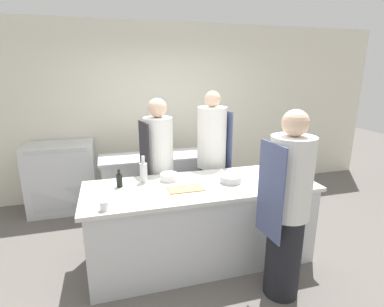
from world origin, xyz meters
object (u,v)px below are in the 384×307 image
(bottle_olive_oil, at_px, (278,175))
(bowl_ceramic_blue, at_px, (169,177))
(bowl_mixing_large, at_px, (231,179))
(stockpot, at_px, (162,148))
(cup, at_px, (104,206))
(chef_at_prep_near, at_px, (287,209))
(bottle_cooking_oil, at_px, (119,180))
(oven_range, at_px, (62,177))
(chef_at_pass_far, at_px, (159,168))
(chef_at_stove, at_px, (212,161))
(bowl_prep_small, at_px, (295,178))
(bottle_wine, at_px, (144,172))
(bottle_vinegar, at_px, (271,170))

(bottle_olive_oil, bearing_deg, bowl_ceramic_blue, 160.38)
(bowl_mixing_large, distance_m, stockpot, 1.38)
(cup, distance_m, stockpot, 1.78)
(chef_at_prep_near, height_order, bowl_ceramic_blue, chef_at_prep_near)
(bottle_cooking_oil, relative_size, cup, 2.30)
(stockpot, bearing_deg, cup, -116.50)
(oven_range, distance_m, chef_at_pass_far, 1.72)
(chef_at_stove, bearing_deg, oven_range, -129.12)
(bottle_cooking_oil, bearing_deg, chef_at_pass_far, 45.54)
(chef_at_pass_far, relative_size, bottle_olive_oil, 8.35)
(bottle_cooking_oil, xyz_separation_m, bowl_prep_small, (1.85, -0.36, -0.04))
(bottle_olive_oil, relative_size, bottle_wine, 0.71)
(bottle_vinegar, xyz_separation_m, bowl_ceramic_blue, (-1.08, 0.30, -0.08))
(bowl_ceramic_blue, relative_size, cup, 2.35)
(bowl_prep_small, bearing_deg, bottle_wine, 164.72)
(chef_at_stove, bearing_deg, bowl_ceramic_blue, -65.34)
(bottle_vinegar, relative_size, bowl_ceramic_blue, 1.52)
(bottle_vinegar, height_order, bowl_ceramic_blue, bottle_vinegar)
(bottle_wine, bearing_deg, bottle_cooking_oil, -164.56)
(chef_at_stove, height_order, stockpot, chef_at_stove)
(bottle_vinegar, height_order, bottle_cooking_oil, bottle_vinegar)
(bowl_prep_small, bearing_deg, bottle_vinegar, 152.96)
(bowl_mixing_large, xyz_separation_m, stockpot, (-0.52, 1.27, 0.07))
(bottle_vinegar, relative_size, bowl_prep_small, 1.69)
(bottle_wine, height_order, cup, bottle_wine)
(cup, bearing_deg, bottle_wine, 55.03)
(bottle_vinegar, relative_size, bottle_cooking_oil, 1.56)
(bottle_vinegar, xyz_separation_m, cup, (-1.77, -0.28, -0.08))
(chef_at_pass_far, height_order, bottle_olive_oil, chef_at_pass_far)
(bowl_prep_small, relative_size, stockpot, 0.63)
(chef_at_stove, xyz_separation_m, bowl_mixing_large, (-0.04, -0.74, 0.01))
(oven_range, height_order, bottle_wine, bottle_wine)
(bottle_vinegar, distance_m, bowl_ceramic_blue, 1.12)
(bottle_vinegar, relative_size, bottle_wine, 1.01)
(chef_at_stove, height_order, bottle_wine, chef_at_stove)
(bottle_wine, xyz_separation_m, stockpot, (0.38, 1.00, -0.01))
(bottle_olive_oil, relative_size, bowl_prep_small, 1.19)
(bottle_olive_oil, xyz_separation_m, bottle_cooking_oil, (-1.65, 0.34, -0.01))
(oven_range, xyz_separation_m, cup, (0.64, -2.11, 0.41))
(chef_at_prep_near, xyz_separation_m, bottle_vinegar, (0.21, 0.67, 0.13))
(bowl_mixing_large, xyz_separation_m, bowl_prep_small, (0.69, -0.17, -0.00))
(chef_at_prep_near, relative_size, bottle_wine, 5.97)
(bottle_wine, distance_m, bowl_prep_small, 1.65)
(chef_at_prep_near, bearing_deg, bowl_ceramic_blue, 37.42)
(bottle_vinegar, distance_m, bottle_wine, 1.39)
(bottle_olive_oil, xyz_separation_m, bowl_ceramic_blue, (-1.11, 0.40, -0.04))
(bottle_vinegar, xyz_separation_m, bowl_prep_small, (0.23, -0.12, -0.08))
(oven_range, xyz_separation_m, bottle_vinegar, (2.41, -1.83, 0.49))
(bowl_ceramic_blue, xyz_separation_m, cup, (-0.69, -0.57, 0.00))
(chef_at_prep_near, height_order, cup, chef_at_prep_near)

